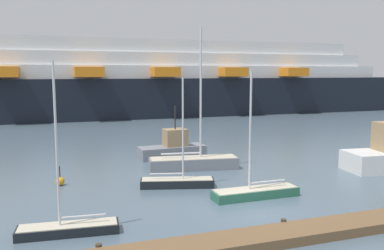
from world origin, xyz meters
TOP-DOWN VIEW (x-y plane):
  - ground_plane at (0.00, 0.00)m, footprint 600.00×600.00m
  - dock_pier at (0.00, -3.67)m, footprint 19.72×1.84m
  - sailboat_0 at (-8.88, -0.17)m, footprint 4.29×1.43m
  - sailboat_1 at (1.05, 1.81)m, footprint 4.89×1.24m
  - sailboat_2 at (0.03, 9.16)m, footprint 6.44×2.50m
  - sailboat_3 at (-2.40, 5.20)m, footprint 4.50×2.19m
  - fishing_boat_0 at (-0.24, 13.48)m, footprint 5.49×2.17m
  - channel_buoy_0 at (-9.05, 7.83)m, footprint 0.52×0.52m
  - cruise_ship at (-4.55, 47.75)m, footprint 107.85×17.09m

SIDE VIEW (x-z plane):
  - ground_plane at x=0.00m, z-range 0.00..0.00m
  - dock_pier at x=0.00m, z-range -0.04..0.46m
  - channel_buoy_0 at x=-9.05m, z-range -0.33..0.87m
  - sailboat_3 at x=-2.40m, z-range -2.92..3.61m
  - sailboat_0 at x=-8.88m, z-range -3.31..4.01m
  - sailboat_1 at x=1.05m, z-range -3.12..3.84m
  - sailboat_2 at x=0.03m, z-range -4.42..5.51m
  - fishing_boat_0 at x=-0.24m, z-range -1.31..2.88m
  - cruise_ship at x=-4.55m, z-range -3.15..13.99m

